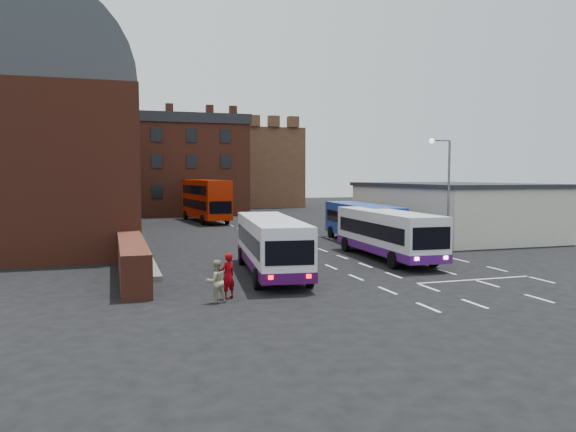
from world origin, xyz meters
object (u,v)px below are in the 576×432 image
object	(u,v)px
bus_white_inbound	(387,231)
street_lamp	(445,185)
bus_white_outbound	(271,241)
bus_red_double	(206,200)
pedestrian_red	(228,276)
bus_blue	(362,220)
pedestrian_beige	(216,281)

from	to	relation	value
bus_white_inbound	street_lamp	size ratio (longest dim) A/B	1.46
bus_white_outbound	bus_red_double	xyz separation A→B (m)	(1.96, 32.07, 0.70)
street_lamp	bus_red_double	bearing A→B (deg)	109.21
bus_red_double	pedestrian_red	bearing A→B (deg)	76.32
bus_blue	bus_white_inbound	bearing A→B (deg)	80.37
street_lamp	pedestrian_red	world-z (taller)	street_lamp
bus_blue	bus_red_double	bearing A→B (deg)	-66.34
bus_white_outbound	bus_blue	distance (m)	13.95
bus_white_outbound	bus_white_inbound	xyz separation A→B (m)	(7.80, 2.78, 0.02)
bus_white_outbound	pedestrian_beige	bearing A→B (deg)	-117.53
bus_blue	street_lamp	size ratio (longest dim) A/B	1.47
bus_white_inbound	bus_blue	distance (m)	7.53
bus_white_inbound	bus_blue	xyz separation A→B (m)	(1.83, 7.31, 0.01)
bus_red_double	pedestrian_red	distance (m)	37.22
bus_white_outbound	pedestrian_beige	distance (m)	6.53
bus_blue	pedestrian_beige	world-z (taller)	bus_blue
bus_white_outbound	street_lamp	bearing A→B (deg)	22.62
pedestrian_red	bus_red_double	bearing A→B (deg)	-127.93
bus_blue	pedestrian_beige	xyz separation A→B (m)	(-13.32, -15.42, -0.83)
street_lamp	bus_white_outbound	bearing A→B (deg)	-164.55
bus_white_inbound	pedestrian_red	size ratio (longest dim) A/B	5.69
bus_white_outbound	street_lamp	xyz separation A→B (m)	(11.98, 3.31, 2.65)
pedestrian_red	pedestrian_beige	bearing A→B (deg)	14.21
bus_red_double	street_lamp	world-z (taller)	street_lamp
bus_red_double	street_lamp	xyz separation A→B (m)	(10.02, -28.76, 1.95)
bus_white_inbound	bus_red_double	size ratio (longest dim) A/B	0.93
bus_white_outbound	bus_blue	size ratio (longest dim) A/B	0.99
pedestrian_beige	bus_red_double	bearing A→B (deg)	-108.75
bus_white_outbound	bus_blue	bearing A→B (deg)	53.52
pedestrian_red	pedestrian_beige	size ratio (longest dim) A/B	1.10
pedestrian_red	bus_white_outbound	bearing A→B (deg)	-153.25
bus_white_outbound	pedestrian_beige	xyz separation A→B (m)	(-3.69, -5.33, -0.80)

